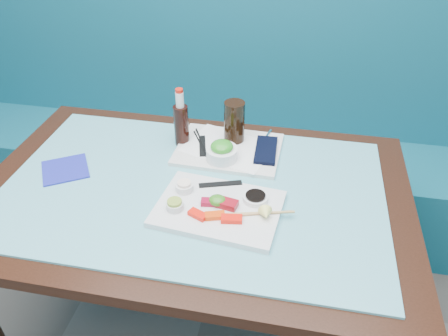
% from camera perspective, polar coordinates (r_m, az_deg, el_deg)
% --- Properties ---
extents(booth_bench, '(3.00, 0.56, 1.17)m').
position_cam_1_polar(booth_bench, '(2.31, 1.43, 2.78)').
color(booth_bench, '#105769').
rests_on(booth_bench, ground).
extents(dining_table, '(1.40, 0.90, 0.75)m').
position_cam_1_polar(dining_table, '(1.48, -4.01, -5.30)').
color(dining_table, black).
rests_on(dining_table, ground).
extents(glass_top, '(1.22, 0.76, 0.01)m').
position_cam_1_polar(glass_top, '(1.42, -4.15, -2.66)').
color(glass_top, '#5CADB9').
rests_on(glass_top, dining_table).
extents(sashimi_plate, '(0.39, 0.30, 0.02)m').
position_cam_1_polar(sashimi_plate, '(1.32, -0.73, -5.34)').
color(sashimi_plate, silver).
rests_on(sashimi_plate, glass_top).
extents(salmon_left, '(0.06, 0.05, 0.01)m').
position_cam_1_polar(salmon_left, '(1.28, -3.44, -6.09)').
color(salmon_left, '#FB190A').
rests_on(salmon_left, sashimi_plate).
extents(salmon_mid, '(0.06, 0.04, 0.01)m').
position_cam_1_polar(salmon_mid, '(1.27, -1.19, -6.24)').
color(salmon_mid, '#EF4109').
rests_on(salmon_mid, sashimi_plate).
extents(salmon_right, '(0.06, 0.04, 0.01)m').
position_cam_1_polar(salmon_right, '(1.26, 1.00, -6.67)').
color(salmon_right, '#FB180A').
rests_on(salmon_right, sashimi_plate).
extents(tuna_left, '(0.05, 0.04, 0.02)m').
position_cam_1_polar(tuna_left, '(1.32, -1.97, -4.47)').
color(tuna_left, maroon).
rests_on(tuna_left, sashimi_plate).
extents(tuna_right, '(0.07, 0.05, 0.02)m').
position_cam_1_polar(tuna_right, '(1.31, 0.38, -4.69)').
color(tuna_right, maroon).
rests_on(tuna_right, sashimi_plate).
extents(seaweed_garnish, '(0.06, 0.05, 0.03)m').
position_cam_1_polar(seaweed_garnish, '(1.31, -0.86, -4.24)').
color(seaweed_garnish, '#33781B').
rests_on(seaweed_garnish, sashimi_plate).
extents(ramekin_wasabi, '(0.06, 0.06, 0.02)m').
position_cam_1_polar(ramekin_wasabi, '(1.31, -6.44, -4.93)').
color(ramekin_wasabi, silver).
rests_on(ramekin_wasabi, sashimi_plate).
extents(wasabi_fill, '(0.05, 0.05, 0.01)m').
position_cam_1_polar(wasabi_fill, '(1.30, -6.49, -4.42)').
color(wasabi_fill, olive).
rests_on(wasabi_fill, ramekin_wasabi).
extents(ramekin_ginger, '(0.06, 0.06, 0.02)m').
position_cam_1_polar(ramekin_ginger, '(1.37, -5.20, -2.53)').
color(ramekin_ginger, silver).
rests_on(ramekin_ginger, sashimi_plate).
extents(ginger_fill, '(0.05, 0.05, 0.01)m').
position_cam_1_polar(ginger_fill, '(1.36, -5.23, -2.00)').
color(ginger_fill, '#FFE5D1').
rests_on(ginger_fill, ramekin_ginger).
extents(soy_dish, '(0.09, 0.09, 0.02)m').
position_cam_1_polar(soy_dish, '(1.33, 4.13, -3.95)').
color(soy_dish, white).
rests_on(soy_dish, sashimi_plate).
extents(soy_fill, '(0.07, 0.07, 0.01)m').
position_cam_1_polar(soy_fill, '(1.33, 4.15, -3.60)').
color(soy_fill, black).
rests_on(soy_fill, soy_dish).
extents(lemon_wedge, '(0.05, 0.04, 0.04)m').
position_cam_1_polar(lemon_wedge, '(1.26, 5.47, -6.00)').
color(lemon_wedge, '#FFF578').
rests_on(lemon_wedge, sashimi_plate).
extents(chopstick_sleeve, '(0.14, 0.06, 0.00)m').
position_cam_1_polar(chopstick_sleeve, '(1.39, -0.47, -2.10)').
color(chopstick_sleeve, black).
rests_on(chopstick_sleeve, sashimi_plate).
extents(wooden_chopstick_a, '(0.23, 0.07, 0.01)m').
position_cam_1_polar(wooden_chopstick_a, '(1.29, 3.96, -5.92)').
color(wooden_chopstick_a, tan).
rests_on(wooden_chopstick_a, sashimi_plate).
extents(wooden_chopstick_b, '(0.20, 0.07, 0.01)m').
position_cam_1_polar(wooden_chopstick_b, '(1.29, 4.40, -5.99)').
color(wooden_chopstick_b, '#A97D4F').
rests_on(wooden_chopstick_b, sashimi_plate).
extents(serving_tray, '(0.38, 0.29, 0.01)m').
position_cam_1_polar(serving_tray, '(1.58, 0.61, 2.46)').
color(serving_tray, silver).
rests_on(serving_tray, glass_top).
extents(paper_placemat, '(0.35, 0.30, 0.00)m').
position_cam_1_polar(paper_placemat, '(1.58, 0.61, 2.70)').
color(paper_placemat, white).
rests_on(paper_placemat, serving_tray).
extents(seaweed_bowl, '(0.12, 0.12, 0.04)m').
position_cam_1_polar(seaweed_bowl, '(1.51, -0.28, 1.88)').
color(seaweed_bowl, white).
rests_on(seaweed_bowl, serving_tray).
extents(seaweed_salad, '(0.09, 0.09, 0.04)m').
position_cam_1_polar(seaweed_salad, '(1.49, -0.28, 2.82)').
color(seaweed_salad, '#2B8F21').
rests_on(seaweed_salad, seaweed_bowl).
extents(cola_glass, '(0.09, 0.09, 0.15)m').
position_cam_1_polar(cola_glass, '(1.58, 1.35, 6.05)').
color(cola_glass, black).
rests_on(cola_glass, serving_tray).
extents(navy_pouch, '(0.08, 0.17, 0.01)m').
position_cam_1_polar(navy_pouch, '(1.56, 5.49, 2.35)').
color(navy_pouch, black).
rests_on(navy_pouch, serving_tray).
extents(fork, '(0.03, 0.08, 0.01)m').
position_cam_1_polar(fork, '(1.65, 5.70, 4.30)').
color(fork, white).
rests_on(fork, serving_tray).
extents(black_chopstick_a, '(0.11, 0.19, 0.01)m').
position_cam_1_polar(black_chopstick_a, '(1.59, -2.98, 2.93)').
color(black_chopstick_a, black).
rests_on(black_chopstick_a, serving_tray).
extents(black_chopstick_b, '(0.11, 0.22, 0.01)m').
position_cam_1_polar(black_chopstick_b, '(1.59, -2.70, 2.92)').
color(black_chopstick_b, black).
rests_on(black_chopstick_b, serving_tray).
extents(tray_sleeve, '(0.06, 0.14, 0.00)m').
position_cam_1_polar(tray_sleeve, '(1.59, -2.84, 2.89)').
color(tray_sleeve, black).
rests_on(tray_sleeve, serving_tray).
extents(cola_bottle_body, '(0.06, 0.06, 0.15)m').
position_cam_1_polar(cola_bottle_body, '(1.60, -5.58, 5.55)').
color(cola_bottle_body, black).
rests_on(cola_bottle_body, glass_top).
extents(cola_bottle_neck, '(0.03, 0.03, 0.06)m').
position_cam_1_polar(cola_bottle_neck, '(1.55, -5.81, 8.90)').
color(cola_bottle_neck, white).
rests_on(cola_bottle_neck, cola_bottle_body).
extents(cola_bottle_cap, '(0.03, 0.03, 0.01)m').
position_cam_1_polar(cola_bottle_cap, '(1.53, -5.89, 10.03)').
color(cola_bottle_cap, red).
rests_on(cola_bottle_cap, cola_bottle_neck).
extents(blue_napkin, '(0.20, 0.20, 0.01)m').
position_cam_1_polar(blue_napkin, '(1.58, -20.03, -0.17)').
color(blue_napkin, '#1B2299').
rests_on(blue_napkin, glass_top).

